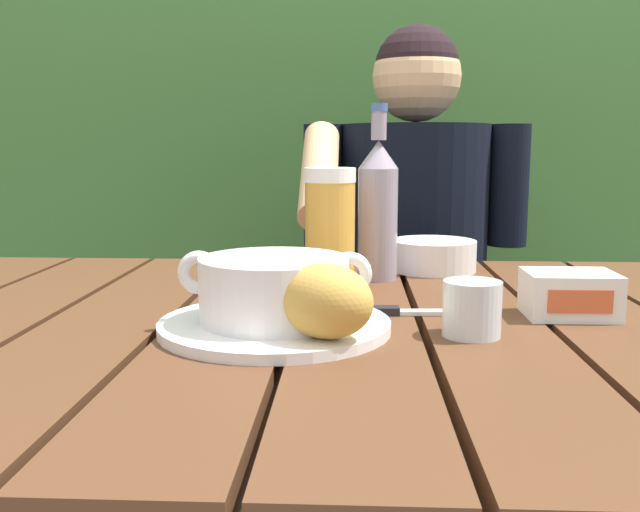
# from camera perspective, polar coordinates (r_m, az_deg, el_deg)

# --- Properties ---
(dining_table) EXTENTS (1.34, 0.88, 0.76)m
(dining_table) POSITION_cam_1_polar(r_m,az_deg,el_deg) (0.87, 2.98, -11.14)
(dining_table) COLOR #51301C
(dining_table) RESTS_ON ground_plane
(hedge_backdrop) EXTENTS (3.86, 0.97, 2.61)m
(hedge_backdrop) POSITION_cam_1_polar(r_m,az_deg,el_deg) (2.39, 8.61, 13.96)
(hedge_backdrop) COLOR #3F6F34
(hedge_backdrop) RESTS_ON ground_plane
(chair_near_diner) EXTENTS (0.43, 0.43, 1.00)m
(chair_near_diner) POSITION_cam_1_polar(r_m,az_deg,el_deg) (1.77, 7.01, -6.67)
(chair_near_diner) COLOR #482C10
(chair_near_diner) RESTS_ON ground_plane
(person_eating) EXTENTS (0.48, 0.47, 1.22)m
(person_eating) POSITION_cam_1_polar(r_m,az_deg,el_deg) (1.53, 7.62, -0.39)
(person_eating) COLOR black
(person_eating) RESTS_ON ground_plane
(serving_plate) EXTENTS (0.26, 0.26, 0.01)m
(serving_plate) POSITION_cam_1_polar(r_m,az_deg,el_deg) (0.80, -3.71, -5.66)
(serving_plate) COLOR white
(serving_plate) RESTS_ON dining_table
(soup_bowl) EXTENTS (0.22, 0.17, 0.08)m
(soup_bowl) POSITION_cam_1_polar(r_m,az_deg,el_deg) (0.79, -3.75, -2.57)
(soup_bowl) COLOR white
(soup_bowl) RESTS_ON serving_plate
(bread_roll) EXTENTS (0.12, 0.11, 0.08)m
(bread_roll) POSITION_cam_1_polar(r_m,az_deg,el_deg) (0.71, 0.48, -3.69)
(bread_roll) COLOR gold
(bread_roll) RESTS_ON serving_plate
(beer_glass) EXTENTS (0.07, 0.07, 0.18)m
(beer_glass) POSITION_cam_1_polar(r_m,az_deg,el_deg) (1.02, 0.81, 2.31)
(beer_glass) COLOR gold
(beer_glass) RESTS_ON dining_table
(beer_bottle) EXTENTS (0.06, 0.06, 0.27)m
(beer_bottle) POSITION_cam_1_polar(r_m,az_deg,el_deg) (1.09, 4.75, 3.98)
(beer_bottle) COLOR gray
(beer_bottle) RESTS_ON dining_table
(water_glass_small) EXTENTS (0.06, 0.06, 0.06)m
(water_glass_small) POSITION_cam_1_polar(r_m,az_deg,el_deg) (0.79, 12.29, -4.20)
(water_glass_small) COLOR silver
(water_glass_small) RESTS_ON dining_table
(butter_tub) EXTENTS (0.11, 0.08, 0.06)m
(butter_tub) POSITION_cam_1_polar(r_m,az_deg,el_deg) (0.91, 19.70, -2.96)
(butter_tub) COLOR white
(butter_tub) RESTS_ON dining_table
(table_knife) EXTENTS (0.16, 0.03, 0.01)m
(table_knife) POSITION_cam_1_polar(r_m,az_deg,el_deg) (0.87, 6.28, -4.52)
(table_knife) COLOR silver
(table_knife) RESTS_ON dining_table
(diner_bowl) EXTENTS (0.14, 0.14, 0.05)m
(diner_bowl) POSITION_cam_1_polar(r_m,az_deg,el_deg) (1.18, 9.21, 0.06)
(diner_bowl) COLOR white
(diner_bowl) RESTS_ON dining_table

